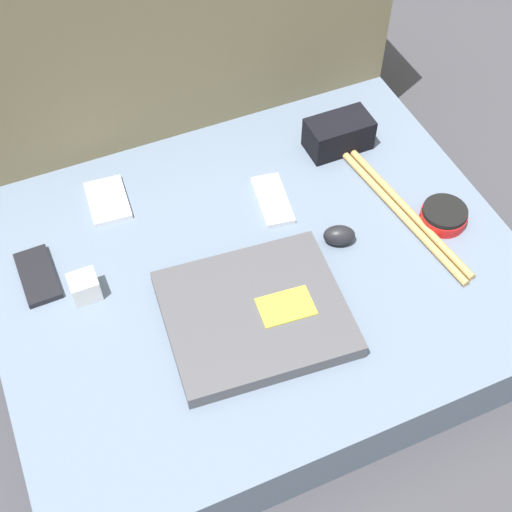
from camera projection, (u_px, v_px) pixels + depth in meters
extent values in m
plane|color=#38383D|center=(256.00, 302.00, 1.36)|extent=(8.00, 8.00, 0.00)
cube|color=slate|center=(256.00, 283.00, 1.31)|extent=(0.92, 0.74, 0.12)
cube|color=#756B4C|center=(162.00, 45.00, 1.41)|extent=(0.92, 0.20, 0.55)
cube|color=#47474C|center=(255.00, 313.00, 1.18)|extent=(0.32, 0.28, 0.03)
cube|color=yellow|center=(287.00, 306.00, 1.17)|extent=(0.10, 0.07, 0.00)
ellipsoid|color=black|center=(339.00, 235.00, 1.28)|extent=(0.07, 0.06, 0.04)
cylinder|color=red|center=(443.00, 217.00, 1.32)|extent=(0.09, 0.09, 0.02)
cylinder|color=black|center=(445.00, 211.00, 1.30)|extent=(0.08, 0.08, 0.01)
cube|color=black|center=(38.00, 276.00, 1.24)|extent=(0.06, 0.12, 0.01)
cube|color=silver|center=(273.00, 200.00, 1.35)|extent=(0.07, 0.13, 0.01)
cube|color=silver|center=(108.00, 200.00, 1.35)|extent=(0.08, 0.12, 0.01)
cube|color=black|center=(339.00, 134.00, 1.42)|extent=(0.13, 0.07, 0.07)
cube|color=silver|center=(85.00, 287.00, 1.21)|extent=(0.05, 0.04, 0.05)
cylinder|color=tan|center=(401.00, 214.00, 1.33)|extent=(0.06, 0.37, 0.01)
cylinder|color=tan|center=(408.00, 210.00, 1.33)|extent=(0.06, 0.37, 0.01)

